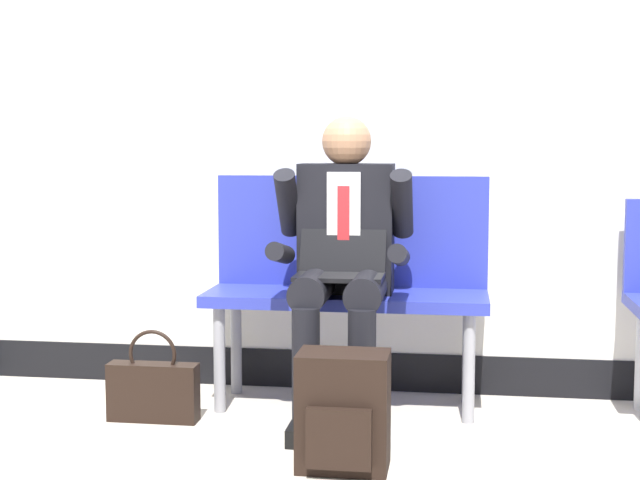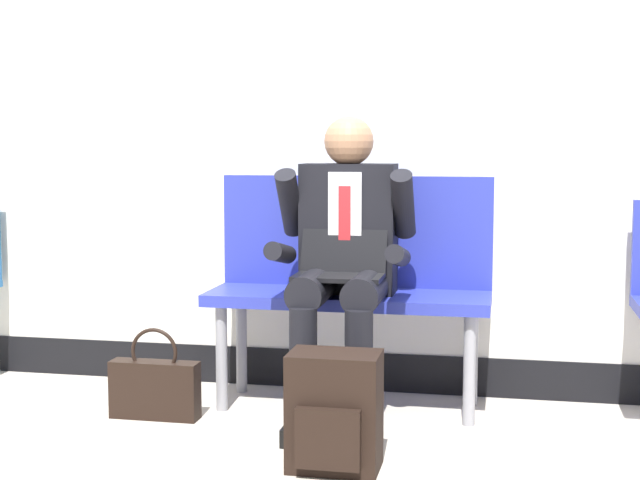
{
  "view_description": "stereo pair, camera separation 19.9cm",
  "coord_description": "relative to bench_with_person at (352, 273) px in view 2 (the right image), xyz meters",
  "views": [
    {
      "loc": [
        0.63,
        -3.51,
        1.14
      ],
      "look_at": [
        0.08,
        0.16,
        0.75
      ],
      "focal_mm": 51.59,
      "sensor_mm": 36.0,
      "label": 1
    },
    {
      "loc": [
        0.83,
        -3.48,
        1.14
      ],
      "look_at": [
        0.08,
        0.16,
        0.75
      ],
      "focal_mm": 51.59,
      "sensor_mm": 36.0,
      "label": 2
    }
  ],
  "objects": [
    {
      "name": "ground_plane",
      "position": [
        -0.17,
        -0.44,
        -0.58
      ],
      "size": [
        18.0,
        18.0,
        0.0
      ],
      "primitive_type": "plane",
      "color": "#B2A899"
    },
    {
      "name": "station_wall",
      "position": [
        -0.17,
        0.27,
        0.9
      ],
      "size": [
        6.61,
        0.14,
        2.99
      ],
      "color": "silver",
      "rests_on": "ground"
    },
    {
      "name": "bench_with_person",
      "position": [
        0.0,
        0.0,
        0.0
      ],
      "size": [
        1.21,
        0.42,
        1.0
      ],
      "color": "#28339E",
      "rests_on": "ground"
    },
    {
      "name": "person_seated",
      "position": [
        0.0,
        -0.21,
        0.1
      ],
      "size": [
        0.57,
        0.7,
        1.26
      ],
      "color": "black",
      "rests_on": "ground"
    },
    {
      "name": "backpack",
      "position": [
        0.08,
        -0.84,
        -0.38
      ],
      "size": [
        0.32,
        0.25,
        0.42
      ],
      "color": "black",
      "rests_on": "ground"
    },
    {
      "name": "handbag",
      "position": [
        -0.76,
        -0.4,
        -0.45
      ],
      "size": [
        0.37,
        0.1,
        0.38
      ],
      "color": "black",
      "rests_on": "ground"
    }
  ]
}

